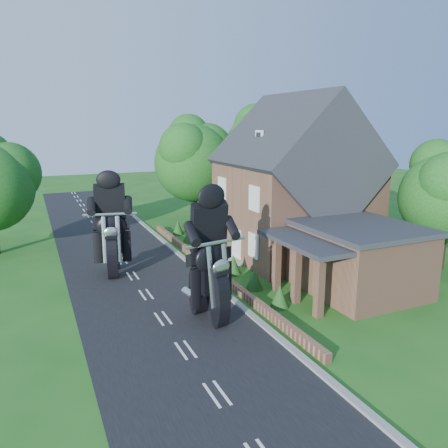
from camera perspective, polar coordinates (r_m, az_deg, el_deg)
name	(u,v)px	position (r m, az deg, el deg)	size (l,w,h in m)	color
ground	(163,319)	(19.68, -7.98, -12.15)	(120.00, 120.00, 0.00)	#1E5718
road	(163,318)	(19.68, -7.98, -12.12)	(7.00, 80.00, 0.02)	black
kerb	(238,304)	(20.84, 1.85, -10.37)	(0.30, 80.00, 0.12)	gray
garden_wall	(210,268)	(25.31, -1.78, -5.75)	(0.30, 22.00, 0.40)	#95654C
house	(294,188)	(28.05, 9.18, 4.64)	(9.54, 8.64, 10.24)	#95654C
annex	(357,258)	(22.93, 16.95, -4.21)	(7.05, 5.94, 3.44)	#95654C
tree_house_right	(346,167)	(33.69, 15.65, 7.13)	(6.51, 6.00, 8.40)	black
tree_behind_house	(267,149)	(38.41, 5.60, 9.75)	(7.81, 7.20, 10.08)	black
tree_behind_left	(198,156)	(36.77, -3.48, 8.88)	(6.94, 6.40, 9.16)	black
shrub_a	(280,296)	(20.59, 7.29, -9.30)	(0.90, 0.90, 1.10)	#163E13
shrub_b	(254,279)	(22.61, 3.98, -7.16)	(0.90, 0.90, 1.10)	#163E13
shrub_c	(234,265)	(24.71, 1.25, -5.36)	(0.90, 0.90, 1.10)	#163E13
shrub_d	(201,243)	(29.12, -2.96, -2.54)	(0.90, 0.90, 1.10)	#163E13
shrub_e	(189,235)	(31.39, -4.61, -1.43)	(0.90, 0.90, 1.10)	#163E13
shrub_f	(178,228)	(33.69, -6.03, -0.46)	(0.90, 0.90, 1.10)	#163E13
motorcycle_lead	(209,301)	(18.99, -1.92, -10.03)	(0.49, 1.92, 1.79)	black
motorcycle_follow	(113,259)	(25.34, -14.26, -4.51)	(0.48, 1.90, 1.77)	black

